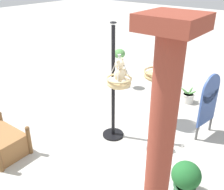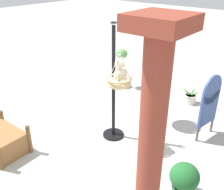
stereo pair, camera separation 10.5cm
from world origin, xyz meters
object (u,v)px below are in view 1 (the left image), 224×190
display_sign_board (209,100)px  hanging_basket_with_teddy (119,82)px  wooden_planter_box (1,142)px  potted_plant_bushy_green (119,70)px  potted_plant_fern_front (186,178)px  hanging_basket_left_high (157,75)px  teddy_bear (120,72)px  potted_plant_flowering_red (188,97)px  display_pole_central (113,105)px

display_sign_board → hanging_basket_with_teddy: bearing=-42.0°
hanging_basket_with_teddy → wooden_planter_box: (1.61, -1.55, -1.11)m
potted_plant_bushy_green → potted_plant_fern_front: bearing=51.1°
hanging_basket_left_high → wooden_planter_box: size_ratio=0.58×
hanging_basket_left_high → potted_plant_bushy_green: 2.21m
hanging_basket_left_high → potted_plant_bushy_green: bearing=-120.8°
hanging_basket_with_teddy → wooden_planter_box: bearing=-44.0°
hanging_basket_with_teddy → teddy_bear: bearing=90.0°
teddy_bear → hanging_basket_with_teddy: bearing=-90.0°
teddy_bear → potted_plant_flowering_red: teddy_bear is taller
display_pole_central → potted_plant_fern_front: display_pole_central is taller
teddy_bear → display_sign_board: (-1.36, 1.20, -0.72)m
wooden_planter_box → display_sign_board: 4.10m
hanging_basket_with_teddy → potted_plant_fern_front: (0.40, 1.59, -1.02)m
hanging_basket_left_high → teddy_bear: bearing=-5.4°
potted_plant_fern_front → wooden_planter_box: bearing=-68.9°
teddy_bear → wooden_planter_box: size_ratio=0.44×
display_sign_board → potted_plant_flowering_red: bearing=-143.8°
wooden_planter_box → potted_plant_bushy_green: (-3.86, -0.14, 0.29)m
wooden_planter_box → potted_plant_flowering_red: size_ratio=2.38×
wooden_planter_box → teddy_bear: bearing=135.6°
potted_plant_flowering_red → wooden_planter_box: bearing=-24.5°
potted_plant_flowering_red → hanging_basket_with_teddy: bearing=-7.7°
display_pole_central → potted_plant_flowering_red: (-2.40, 0.60, -0.57)m
potted_plant_flowering_red → display_sign_board: bearing=36.2°
potted_plant_flowering_red → display_sign_board: (1.20, 0.88, 0.67)m
wooden_planter_box → potted_plant_bushy_green: 3.87m
potted_plant_fern_front → display_pole_central: bearing=-106.5°
display_pole_central → teddy_bear: bearing=61.1°
hanging_basket_with_teddy → wooden_planter_box: size_ratio=0.63×
teddy_bear → hanging_basket_left_high: (-1.16, 0.11, -0.39)m
hanging_basket_left_high → wooden_planter_box: hanging_basket_left_high is taller
teddy_bear → wooden_planter_box: (1.61, -1.57, -1.30)m
display_pole_central → hanging_basket_with_teddy: bearing=59.0°
display_pole_central → potted_plant_flowering_red: display_pole_central is taller
teddy_bear → potted_plant_bushy_green: (-2.25, -1.71, -1.01)m
potted_plant_flowering_red → potted_plant_bushy_green: potted_plant_bushy_green is taller
potted_plant_fern_front → potted_plant_bushy_green: 4.22m
hanging_basket_left_high → display_sign_board: 1.15m
potted_plant_fern_front → display_sign_board: size_ratio=0.43×
teddy_bear → potted_plant_bushy_green: size_ratio=0.39×
potted_plant_fern_front → hanging_basket_with_teddy: bearing=-104.0°
teddy_bear → potted_plant_flowering_red: bearing=172.8°
teddy_bear → display_sign_board: bearing=138.5°
hanging_basket_left_high → wooden_planter_box: (2.77, -1.68, -0.92)m
display_pole_central → potted_plant_bushy_green: (-2.10, -1.44, -0.20)m
teddy_bear → potted_plant_fern_front: (0.40, 1.57, -1.22)m
display_pole_central → potted_plant_bushy_green: bearing=-145.6°
display_pole_central → hanging_basket_left_high: size_ratio=4.07×
hanging_basket_left_high → display_sign_board: size_ratio=0.42×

